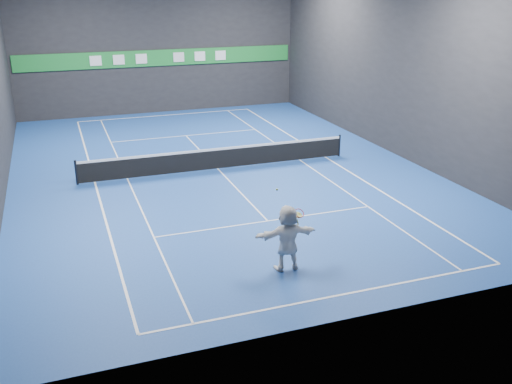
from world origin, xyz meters
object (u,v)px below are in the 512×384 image
object	(u,v)px
player	(287,238)
tennis_racket	(299,214)
tennis_ball	(277,190)
tennis_net	(218,158)

from	to	relation	value
player	tennis_racket	bearing A→B (deg)	-170.02
tennis_ball	tennis_net	size ratio (longest dim) A/B	0.01
tennis_net	tennis_racket	size ratio (longest dim) A/B	22.70
tennis_net	player	bearing A→B (deg)	-94.30
tennis_net	tennis_racket	distance (m)	9.99
player	tennis_ball	xyz separation A→B (m)	(-0.27, 0.22, 1.47)
player	tennis_net	xyz separation A→B (m)	(0.75, 9.96, -0.47)
tennis_ball	tennis_net	xyz separation A→B (m)	(1.02, 9.75, -1.95)
tennis_ball	tennis_net	distance (m)	9.99
player	tennis_ball	world-z (taller)	tennis_ball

